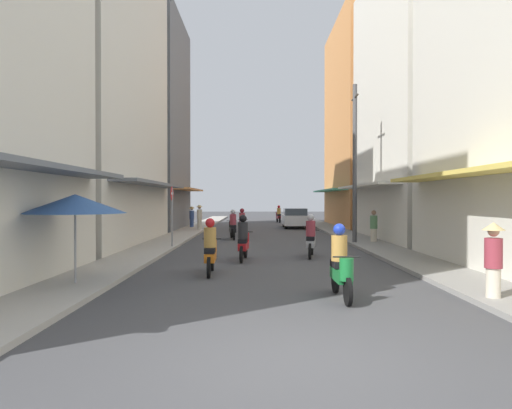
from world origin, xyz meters
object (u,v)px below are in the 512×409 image
(pedestrian_far, at_px, (492,258))
(pedestrian_foreground, at_px, (191,216))
(motorbike_silver, at_px, (310,238))
(pedestrian_crossing, at_px, (199,216))
(motorbike_white, at_px, (241,223))
(motorbike_black, at_px, (232,226))
(parked_car, at_px, (294,218))
(motorbike_maroon, at_px, (278,215))
(motorbike_red, at_px, (243,240))
(pedestrian_midway, at_px, (373,227))
(motorbike_orange, at_px, (210,249))
(motorbike_green, at_px, (340,265))
(street_sign_no_entry, at_px, (171,208))
(utility_pole, at_px, (354,163))
(vendor_umbrella, at_px, (74,204))

(pedestrian_far, distance_m, pedestrian_foreground, 25.16)
(motorbike_silver, bearing_deg, pedestrian_crossing, 113.28)
(motorbike_white, bearing_deg, motorbike_black, -99.27)
(motorbike_silver, xyz_separation_m, parked_car, (0.89, 16.95, 0.04))
(parked_car, relative_size, pedestrian_foreground, 2.53)
(motorbike_maroon, bearing_deg, parked_car, -83.83)
(pedestrian_far, bearing_deg, pedestrian_crossing, 112.42)
(motorbike_red, xyz_separation_m, pedestrian_midway, (5.97, 5.76, 0.09))
(motorbike_orange, bearing_deg, motorbike_green, -45.17)
(street_sign_no_entry, bearing_deg, utility_pole, 12.71)
(utility_pole, bearing_deg, vendor_umbrella, -130.79)
(motorbike_green, relative_size, utility_pole, 0.24)
(pedestrian_midway, bearing_deg, street_sign_no_entry, -166.95)
(motorbike_maroon, xyz_separation_m, pedestrian_crossing, (-5.78, -11.38, 0.29))
(parked_car, relative_size, street_sign_no_entry, 1.55)
(motorbike_silver, relative_size, motorbike_maroon, 0.99)
(pedestrian_foreground, bearing_deg, motorbike_red, -76.12)
(motorbike_red, height_order, motorbike_black, same)
(pedestrian_midway, bearing_deg, utility_pole, -164.05)
(motorbike_green, bearing_deg, motorbike_black, 102.02)
(pedestrian_far, distance_m, pedestrian_crossing, 22.30)
(pedestrian_crossing, bearing_deg, pedestrian_foreground, 108.18)
(motorbike_orange, xyz_separation_m, motorbike_black, (0.04, 11.11, 0.00))
(parked_car, bearing_deg, pedestrian_crossing, -151.14)
(motorbike_red, distance_m, motorbike_white, 10.88)
(motorbike_orange, bearing_deg, motorbike_silver, 49.22)
(parked_car, bearing_deg, motorbike_white, -117.74)
(motorbike_green, relative_size, parked_car, 0.44)
(motorbike_maroon, bearing_deg, motorbike_green, -90.47)
(pedestrian_midway, bearing_deg, motorbike_black, 159.68)
(motorbike_green, distance_m, pedestrian_foreground, 23.78)
(vendor_umbrella, xyz_separation_m, street_sign_no_entry, (0.72, 8.43, -0.27))
(parked_car, relative_size, pedestrian_midway, 2.59)
(motorbike_maroon, xyz_separation_m, motorbike_orange, (-3.32, -28.47, 0.00))
(motorbike_white, bearing_deg, pedestrian_foreground, 122.05)
(pedestrian_crossing, bearing_deg, motorbike_green, -74.70)
(motorbike_red, xyz_separation_m, utility_pole, (5.01, 5.48, 3.09))
(motorbike_silver, bearing_deg, motorbike_maroon, 89.88)
(motorbike_red, bearing_deg, utility_pole, 47.57)
(motorbike_silver, height_order, utility_pole, utility_pole)
(motorbike_white, bearing_deg, pedestrian_midway, -38.91)
(parked_car, distance_m, pedestrian_far, 24.33)
(motorbike_green, xyz_separation_m, pedestrian_crossing, (-5.52, 20.18, 0.29))
(utility_pole, bearing_deg, motorbike_black, 154.44)
(parked_car, bearing_deg, pedestrian_far, -85.54)
(vendor_umbrella, relative_size, street_sign_no_entry, 0.89)
(vendor_umbrella, relative_size, utility_pole, 0.32)
(pedestrian_foreground, xyz_separation_m, utility_pole, (9.20, -11.49, 2.88))
(street_sign_no_entry, bearing_deg, motorbike_maroon, 75.69)
(motorbike_orange, relative_size, pedestrian_midway, 1.14)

